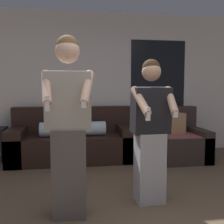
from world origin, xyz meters
name	(u,v)px	position (x,y,z in m)	size (l,w,h in m)	color
wall_back	(107,83)	(0.02, 3.14, 1.35)	(5.63, 0.07, 2.70)	silver
couch	(73,141)	(-0.65, 2.67, 0.33)	(2.15, 0.88, 0.92)	black
armchair	(175,142)	(1.14, 2.43, 0.31)	(0.99, 0.88, 0.92)	#332823
person_left	(69,126)	(-0.70, 0.60, 0.90)	(0.50, 0.49, 1.76)	#56514C
person_right	(150,132)	(0.18, 0.79, 0.79)	(0.47, 0.48, 1.58)	#B2B2B7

